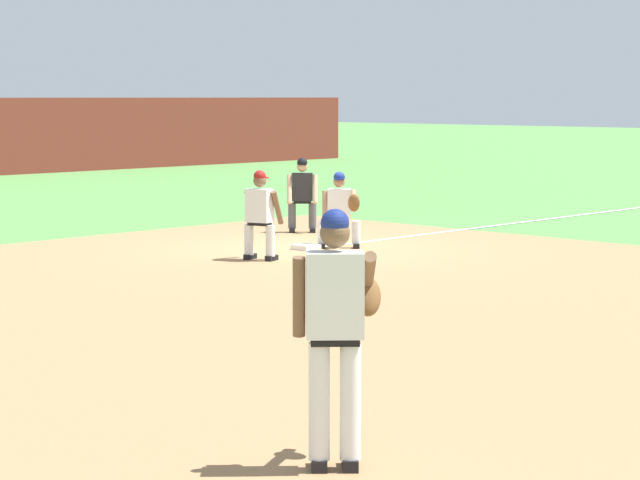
{
  "coord_description": "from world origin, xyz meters",
  "views": [
    {
      "loc": [
        -15.23,
        -15.05,
        2.63
      ],
      "look_at": [
        -6.29,
        -6.42,
        1.2
      ],
      "focal_mm": 70.0,
      "sensor_mm": 36.0,
      "label": 1
    }
  ],
  "objects_px": {
    "pitcher": "(337,322)",
    "baserunner": "(260,212)",
    "first_base_bag": "(306,247)",
    "umpire": "(302,192)",
    "first_baseman": "(340,207)",
    "baseball": "(318,279)"
  },
  "relations": [
    {
      "from": "first_base_bag",
      "to": "first_baseman",
      "type": "distance_m",
      "value": 0.92
    },
    {
      "from": "baserunner",
      "to": "baseball",
      "type": "bearing_deg",
      "value": -113.79
    },
    {
      "from": "pitcher",
      "to": "umpire",
      "type": "xyz_separation_m",
      "value": [
        10.84,
        11.12,
        -0.27
      ]
    },
    {
      "from": "baseball",
      "to": "first_baseman",
      "type": "xyz_separation_m",
      "value": [
        3.03,
        2.39,
        0.69
      ]
    },
    {
      "from": "first_base_bag",
      "to": "baseball",
      "type": "bearing_deg",
      "value": -132.74
    },
    {
      "from": "first_base_bag",
      "to": "umpire",
      "type": "xyz_separation_m",
      "value": [
        1.89,
        1.97,
        0.75
      ]
    },
    {
      "from": "umpire",
      "to": "baseball",
      "type": "bearing_deg",
      "value": -133.21
    },
    {
      "from": "first_baseman",
      "to": "umpire",
      "type": "xyz_separation_m",
      "value": [
        1.38,
        2.31,
        0.06
      ]
    },
    {
      "from": "baserunner",
      "to": "first_base_bag",
      "type": "bearing_deg",
      "value": 16.88
    },
    {
      "from": "first_baseman",
      "to": "umpire",
      "type": "distance_m",
      "value": 2.69
    },
    {
      "from": "baserunner",
      "to": "umpire",
      "type": "bearing_deg",
      "value": 35.46
    },
    {
      "from": "umpire",
      "to": "pitcher",
      "type": "bearing_deg",
      "value": -134.28
    },
    {
      "from": "baseball",
      "to": "pitcher",
      "type": "xyz_separation_m",
      "value": [
        -6.43,
        -6.42,
        1.02
      ]
    },
    {
      "from": "umpire",
      "to": "first_baseman",
      "type": "bearing_deg",
      "value": -120.94
    },
    {
      "from": "pitcher",
      "to": "baserunner",
      "type": "height_order",
      "value": "pitcher"
    },
    {
      "from": "baseball",
      "to": "pitcher",
      "type": "distance_m",
      "value": 9.14
    },
    {
      "from": "first_base_bag",
      "to": "first_baseman",
      "type": "relative_size",
      "value": 0.28
    },
    {
      "from": "first_base_bag",
      "to": "baseball",
      "type": "xyz_separation_m",
      "value": [
        -2.52,
        -2.73,
        -0.01
      ]
    },
    {
      "from": "pitcher",
      "to": "baseball",
      "type": "bearing_deg",
      "value": 44.96
    },
    {
      "from": "first_base_bag",
      "to": "baseball",
      "type": "height_order",
      "value": "first_base_bag"
    },
    {
      "from": "first_baseman",
      "to": "umpire",
      "type": "relative_size",
      "value": 0.92
    },
    {
      "from": "first_base_bag",
      "to": "pitcher",
      "type": "relative_size",
      "value": 0.2
    }
  ]
}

